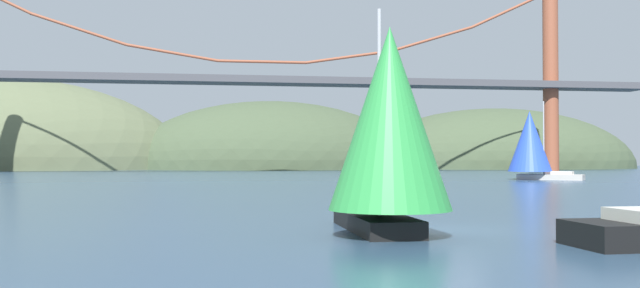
# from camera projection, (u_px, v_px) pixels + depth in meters

# --- Properties ---
(ground_plane) EXTENTS (360.00, 360.00, 0.00)m
(ground_plane) POSITION_uv_depth(u_px,v_px,m) (449.00, 230.00, 24.12)
(ground_plane) COLOR #2D4760
(headland_right) EXTENTS (69.61, 44.00, 29.20)m
(headland_right) POSITION_uv_depth(u_px,v_px,m) (496.00, 168.00, 166.71)
(headland_right) COLOR #425138
(headland_right) RESTS_ON ground_plane
(headland_center) EXTENTS (67.06, 44.00, 31.37)m
(headland_center) POSITION_uv_depth(u_px,v_px,m) (272.00, 169.00, 158.26)
(headland_center) COLOR #425138
(headland_center) RESTS_ON ground_plane
(suspension_bridge) EXTENTS (142.98, 6.00, 33.79)m
(suspension_bridge) POSITION_uv_depth(u_px,v_px,m) (262.00, 78.00, 118.31)
(suspension_bridge) COLOR brown
(suspension_bridge) RESTS_ON ground_plane
(sailboat_blue_spinnaker) EXTENTS (8.91, 8.08, 9.15)m
(sailboat_blue_spinnaker) POSITION_uv_depth(u_px,v_px,m) (531.00, 143.00, 79.91)
(sailboat_blue_spinnaker) COLOR #B7B2A8
(sailboat_blue_spinnaker) RESTS_ON ground_plane
(sailboat_green_sail) EXTENTS (3.98, 7.16, 7.67)m
(sailboat_green_sail) POSITION_uv_depth(u_px,v_px,m) (389.00, 126.00, 22.12)
(sailboat_green_sail) COLOR black
(sailboat_green_sail) RESTS_ON ground_plane
(channel_buoy) EXTENTS (1.10, 1.10, 2.64)m
(channel_buoy) POSITION_uv_depth(u_px,v_px,m) (406.00, 182.00, 61.07)
(channel_buoy) COLOR green
(channel_buoy) RESTS_ON ground_plane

